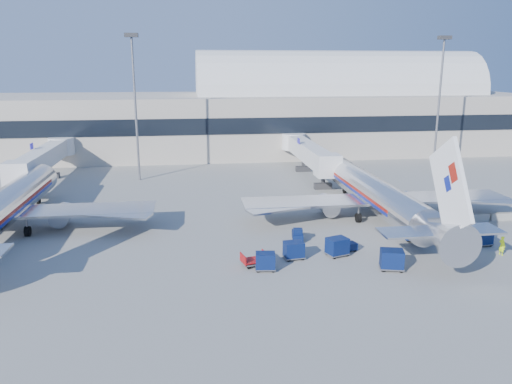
{
  "coord_description": "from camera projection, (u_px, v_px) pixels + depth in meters",
  "views": [
    {
      "loc": [
        -11.91,
        -50.1,
        17.68
      ],
      "look_at": [
        -4.33,
        6.0,
        3.43
      ],
      "focal_mm": 35.0,
      "sensor_mm": 36.0,
      "label": 1
    }
  ],
  "objects": [
    {
      "name": "mast_west",
      "position": [
        134.0,
        86.0,
        76.63
      ],
      "size": [
        2.0,
        1.2,
        22.6
      ],
      "color": "slate",
      "rests_on": "ground"
    },
    {
      "name": "cart_train_a",
      "position": [
        337.0,
        246.0,
        47.82
      ],
      "size": [
        2.41,
        2.11,
        1.78
      ],
      "rotation": [
        0.0,
        0.0,
        0.33
      ],
      "color": "#091744",
      "rests_on": "ground"
    },
    {
      "name": "barrier_near",
      "position": [
        450.0,
        219.0,
        58.15
      ],
      "size": [
        3.0,
        0.55,
        0.9
      ],
      "primitive_type": "cube",
      "color": "#9E9E96",
      "rests_on": "ground"
    },
    {
      "name": "airliner_mid",
      "position": [
        3.0,
        208.0,
        53.47
      ],
      "size": [
        32.0,
        37.26,
        12.07
      ],
      "color": "silver",
      "rests_on": "ground"
    },
    {
      "name": "mast_east",
      "position": [
        441.0,
        85.0,
        83.12
      ],
      "size": [
        2.0,
        1.2,
        22.6
      ],
      "color": "slate",
      "rests_on": "ground"
    },
    {
      "name": "jetbridge_mid",
      "position": [
        45.0,
        157.0,
        78.19
      ],
      "size": [
        4.4,
        27.5,
        6.25
      ],
      "color": "silver",
      "rests_on": "ground"
    },
    {
      "name": "cart_train_c",
      "position": [
        265.0,
        261.0,
        44.43
      ],
      "size": [
        1.97,
        1.6,
        1.61
      ],
      "rotation": [
        0.0,
        0.0,
        -0.12
      ],
      "color": "#091744",
      "rests_on": "ground"
    },
    {
      "name": "jetbridge_near",
      "position": [
        307.0,
        151.0,
        83.64
      ],
      "size": [
        4.4,
        27.5,
        6.25
      ],
      "color": "silver",
      "rests_on": "ground"
    },
    {
      "name": "airliner_main",
      "position": [
        378.0,
        195.0,
        58.92
      ],
      "size": [
        32.0,
        37.26,
        12.07
      ],
      "color": "silver",
      "rests_on": "ground"
    },
    {
      "name": "tug_lead",
      "position": [
        346.0,
        245.0,
        49.02
      ],
      "size": [
        2.26,
        1.56,
        1.34
      ],
      "rotation": [
        0.0,
        0.0,
        0.28
      ],
      "color": "#091744",
      "rests_on": "ground"
    },
    {
      "name": "barrier_far",
      "position": [
        502.0,
        217.0,
        59.01
      ],
      "size": [
        3.0,
        0.55,
        0.9
      ],
      "primitive_type": "cube",
      "color": "#9E9E96",
      "rests_on": "ground"
    },
    {
      "name": "tug_left",
      "position": [
        297.0,
        235.0,
        52.06
      ],
      "size": [
        1.4,
        2.31,
        1.42
      ],
      "rotation": [
        0.0,
        0.0,
        1.42
      ],
      "color": "#091744",
      "rests_on": "ground"
    },
    {
      "name": "cart_solo_far",
      "position": [
        482.0,
        237.0,
        50.66
      ],
      "size": [
        1.95,
        1.58,
        1.58
      ],
      "rotation": [
        0.0,
        0.0,
        0.13
      ],
      "color": "#091744",
      "rests_on": "ground"
    },
    {
      "name": "tug_right",
      "position": [
        418.0,
        235.0,
        51.57
      ],
      "size": [
        2.84,
        2.59,
        1.69
      ],
      "rotation": [
        0.0,
        0.0,
        -0.65
      ],
      "color": "#091744",
      "rests_on": "ground"
    },
    {
      "name": "barrier_mid",
      "position": [
        476.0,
        218.0,
        58.58
      ],
      "size": [
        3.0,
        0.55,
        0.9
      ],
      "primitive_type": "cube",
      "color": "#9E9E96",
      "rests_on": "ground"
    },
    {
      "name": "cart_train_b",
      "position": [
        294.0,
        250.0,
        47.06
      ],
      "size": [
        2.04,
        1.64,
        1.67
      ],
      "rotation": [
        0.0,
        0.0,
        0.11
      ],
      "color": "#091744",
      "rests_on": "ground"
    },
    {
      "name": "cart_solo_near",
      "position": [
        392.0,
        259.0,
        44.5
      ],
      "size": [
        2.43,
        2.07,
        1.85
      ],
      "rotation": [
        0.0,
        0.0,
        -0.25
      ],
      "color": "#091744",
      "rests_on": "ground"
    },
    {
      "name": "ramp_worker",
      "position": [
        502.0,
        246.0,
        48.03
      ],
      "size": [
        0.59,
        0.77,
        1.89
      ],
      "primitive_type": "imported",
      "rotation": [
        0.0,
        0.0,
        1.79
      ],
      "color": "#BCE718",
      "rests_on": "ground"
    },
    {
      "name": "cart_open_red",
      "position": [
        254.0,
        261.0,
        45.53
      ],
      "size": [
        2.55,
        2.06,
        0.6
      ],
      "rotation": [
        0.0,
        0.0,
        0.23
      ],
      "color": "slate",
      "rests_on": "ground"
    },
    {
      "name": "ground",
      "position": [
        303.0,
        235.0,
        54.0
      ],
      "size": [
        260.0,
        260.0,
        0.0
      ],
      "primitive_type": "plane",
      "color": "gray",
      "rests_on": "ground"
    },
    {
      "name": "terminal",
      "position": [
        180.0,
        117.0,
        104.18
      ],
      "size": [
        170.0,
        28.15,
        21.0
      ],
      "color": "#B2AA9E",
      "rests_on": "ground"
    }
  ]
}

